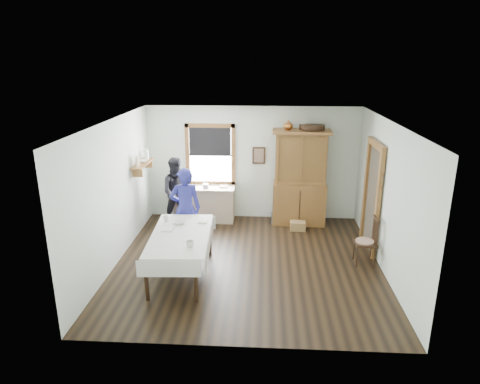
{
  "coord_description": "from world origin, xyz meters",
  "views": [
    {
      "loc": [
        0.29,
        -7.4,
        3.78
      ],
      "look_at": [
        -0.17,
        0.3,
        1.33
      ],
      "focal_mm": 32.0,
      "sensor_mm": 36.0,
      "label": 1
    }
  ],
  "objects_px": {
    "dining_table": "(181,255)",
    "figure_dark": "(178,195)",
    "pail": "(276,219)",
    "work_counter": "(205,204)",
    "spindle_chair": "(365,241)",
    "woman_blue": "(186,212)",
    "wicker_basket": "(298,226)",
    "china_hutch": "(300,178)"
  },
  "relations": [
    {
      "from": "dining_table",
      "to": "spindle_chair",
      "type": "relative_size",
      "value": 2.13
    },
    {
      "from": "woman_blue",
      "to": "figure_dark",
      "type": "xyz_separation_m",
      "value": [
        -0.39,
        1.19,
        -0.03
      ]
    },
    {
      "from": "work_counter",
      "to": "figure_dark",
      "type": "xyz_separation_m",
      "value": [
        -0.54,
        -0.39,
        0.34
      ]
    },
    {
      "from": "china_hutch",
      "to": "woman_blue",
      "type": "distance_m",
      "value": 2.86
    },
    {
      "from": "spindle_chair",
      "to": "pail",
      "type": "height_order",
      "value": "spindle_chair"
    },
    {
      "from": "pail",
      "to": "woman_blue",
      "type": "bearing_deg",
      "value": -142.9
    },
    {
      "from": "dining_table",
      "to": "wicker_basket",
      "type": "height_order",
      "value": "dining_table"
    },
    {
      "from": "dining_table",
      "to": "figure_dark",
      "type": "relative_size",
      "value": 1.32
    },
    {
      "from": "china_hutch",
      "to": "woman_blue",
      "type": "xyz_separation_m",
      "value": [
        -2.39,
        -1.54,
        -0.32
      ]
    },
    {
      "from": "spindle_chair",
      "to": "pail",
      "type": "distance_m",
      "value": 2.54
    },
    {
      "from": "work_counter",
      "to": "wicker_basket",
      "type": "distance_m",
      "value": 2.28
    },
    {
      "from": "work_counter",
      "to": "woman_blue",
      "type": "xyz_separation_m",
      "value": [
        -0.15,
        -1.58,
        0.37
      ]
    },
    {
      "from": "pail",
      "to": "woman_blue",
      "type": "height_order",
      "value": "woman_blue"
    },
    {
      "from": "china_hutch",
      "to": "woman_blue",
      "type": "bearing_deg",
      "value": -146.12
    },
    {
      "from": "china_hutch",
      "to": "figure_dark",
      "type": "xyz_separation_m",
      "value": [
        -2.78,
        -0.35,
        -0.35
      ]
    },
    {
      "from": "woman_blue",
      "to": "figure_dark",
      "type": "bearing_deg",
      "value": -83.97
    },
    {
      "from": "work_counter",
      "to": "pail",
      "type": "bearing_deg",
      "value": -4.92
    },
    {
      "from": "work_counter",
      "to": "dining_table",
      "type": "xyz_separation_m",
      "value": [
        -0.04,
        -2.73,
        -0.02
      ]
    },
    {
      "from": "china_hutch",
      "to": "pail",
      "type": "height_order",
      "value": "china_hutch"
    },
    {
      "from": "china_hutch",
      "to": "pail",
      "type": "bearing_deg",
      "value": -165.95
    },
    {
      "from": "pail",
      "to": "figure_dark",
      "type": "distance_m",
      "value": 2.35
    },
    {
      "from": "woman_blue",
      "to": "figure_dark",
      "type": "distance_m",
      "value": 1.25
    },
    {
      "from": "work_counter",
      "to": "spindle_chair",
      "type": "bearing_deg",
      "value": -31.52
    },
    {
      "from": "dining_table",
      "to": "work_counter",
      "type": "bearing_deg",
      "value": 89.23
    },
    {
      "from": "spindle_chair",
      "to": "figure_dark",
      "type": "xyz_separation_m",
      "value": [
        -3.88,
        1.69,
        0.29
      ]
    },
    {
      "from": "wicker_basket",
      "to": "woman_blue",
      "type": "bearing_deg",
      "value": -155.39
    },
    {
      "from": "dining_table",
      "to": "wicker_basket",
      "type": "bearing_deg",
      "value": 44.99
    },
    {
      "from": "woman_blue",
      "to": "figure_dark",
      "type": "height_order",
      "value": "woman_blue"
    },
    {
      "from": "dining_table",
      "to": "figure_dark",
      "type": "bearing_deg",
      "value": 102.15
    },
    {
      "from": "spindle_chair",
      "to": "pail",
      "type": "xyz_separation_m",
      "value": [
        -1.62,
        1.92,
        -0.33
      ]
    },
    {
      "from": "work_counter",
      "to": "woman_blue",
      "type": "relative_size",
      "value": 0.92
    },
    {
      "from": "spindle_chair",
      "to": "dining_table",
      "type": "bearing_deg",
      "value": -170.02
    },
    {
      "from": "dining_table",
      "to": "china_hutch",
      "type": "bearing_deg",
      "value": 49.8
    },
    {
      "from": "dining_table",
      "to": "pail",
      "type": "distance_m",
      "value": 3.13
    },
    {
      "from": "wicker_basket",
      "to": "woman_blue",
      "type": "distance_m",
      "value": 2.68
    },
    {
      "from": "work_counter",
      "to": "dining_table",
      "type": "distance_m",
      "value": 2.73
    },
    {
      "from": "figure_dark",
      "to": "china_hutch",
      "type": "bearing_deg",
      "value": -7.18
    },
    {
      "from": "woman_blue",
      "to": "dining_table",
      "type": "bearing_deg",
      "value": 83.82
    },
    {
      "from": "china_hutch",
      "to": "dining_table",
      "type": "bearing_deg",
      "value": -129.01
    },
    {
      "from": "work_counter",
      "to": "spindle_chair",
      "type": "relative_size",
      "value": 1.55
    },
    {
      "from": "china_hutch",
      "to": "figure_dark",
      "type": "bearing_deg",
      "value": -171.7
    },
    {
      "from": "spindle_chair",
      "to": "woman_blue",
      "type": "relative_size",
      "value": 0.59
    }
  ]
}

